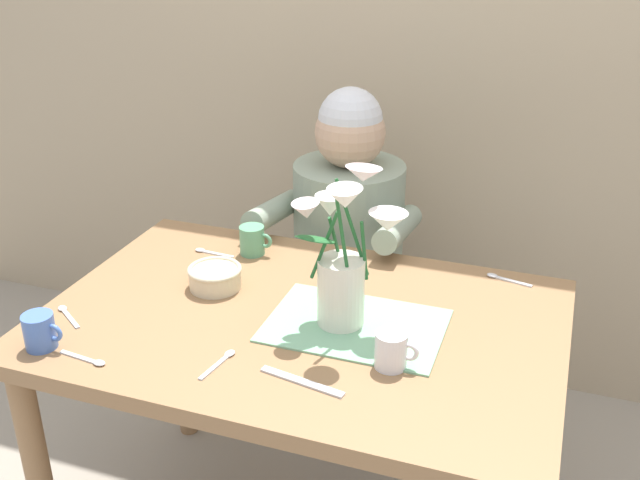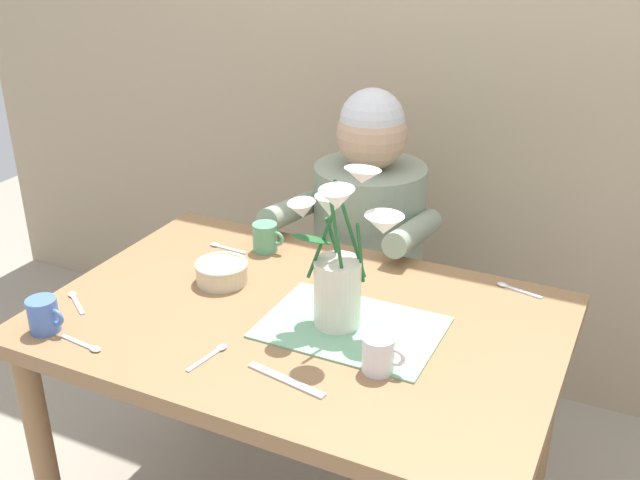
{
  "view_description": "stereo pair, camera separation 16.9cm",
  "coord_description": "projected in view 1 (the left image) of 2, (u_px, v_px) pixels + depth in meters",
  "views": [
    {
      "loc": [
        0.54,
        -1.4,
        1.64
      ],
      "look_at": [
        0.03,
        0.05,
        0.92
      ],
      "focal_mm": 41.77,
      "sensor_mm": 36.0,
      "label": 1
    },
    {
      "loc": [
        0.7,
        -1.33,
        1.64
      ],
      "look_at": [
        0.03,
        0.05,
        0.92
      ],
      "focal_mm": 41.77,
      "sensor_mm": 36.0,
      "label": 2
    }
  ],
  "objects": [
    {
      "name": "coffee_cup",
      "position": [
        253.0,
        240.0,
        2.03
      ],
      "size": [
        0.09,
        0.07,
        0.08
      ],
      "color": "#569970",
      "rests_on": "dining_table"
    },
    {
      "name": "spoon_0",
      "position": [
        208.0,
        252.0,
        2.04
      ],
      "size": [
        0.12,
        0.02,
        0.01
      ],
      "color": "silver",
      "rests_on": "dining_table"
    },
    {
      "name": "tea_cup",
      "position": [
        392.0,
        350.0,
        1.54
      ],
      "size": [
        0.09,
        0.07,
        0.08
      ],
      "color": "silver",
      "rests_on": "dining_table"
    },
    {
      "name": "wood_panel_backdrop",
      "position": [
        414.0,
        25.0,
        2.42
      ],
      "size": [
        4.0,
        0.1,
        2.5
      ],
      "primitive_type": "cube",
      "color": "tan",
      "rests_on": "ground_plane"
    },
    {
      "name": "striped_placemat",
      "position": [
        356.0,
        325.0,
        1.7
      ],
      "size": [
        0.4,
        0.28,
        0.0
      ],
      "primitive_type": "cube",
      "color": "#7AB289",
      "rests_on": "dining_table"
    },
    {
      "name": "spoon_2",
      "position": [
        66.0,
        313.0,
        1.75
      ],
      "size": [
        0.11,
        0.08,
        0.01
      ],
      "color": "silver",
      "rests_on": "dining_table"
    },
    {
      "name": "dinner_knife",
      "position": [
        302.0,
        382.0,
        1.5
      ],
      "size": [
        0.19,
        0.05,
        0.0
      ],
      "primitive_type": "cube",
      "rotation": [
        0.0,
        0.0,
        -0.18
      ],
      "color": "silver",
      "rests_on": "dining_table"
    },
    {
      "name": "dining_table",
      "position": [
        302.0,
        351.0,
        1.78
      ],
      "size": [
        1.2,
        0.8,
        0.74
      ],
      "color": "olive",
      "rests_on": "ground_plane"
    },
    {
      "name": "spoon_3",
      "position": [
        223.0,
        360.0,
        1.57
      ],
      "size": [
        0.03,
        0.12,
        0.01
      ],
      "color": "silver",
      "rests_on": "dining_table"
    },
    {
      "name": "flower_vase",
      "position": [
        345.0,
        258.0,
        1.64
      ],
      "size": [
        0.27,
        0.23,
        0.37
      ],
      "color": "silver",
      "rests_on": "dining_table"
    },
    {
      "name": "seated_person",
      "position": [
        347.0,
        266.0,
        2.36
      ],
      "size": [
        0.45,
        0.47,
        1.14
      ],
      "rotation": [
        0.0,
        0.0,
        -0.06
      ],
      "color": "#4C4C56",
      "rests_on": "ground_plane"
    },
    {
      "name": "ceramic_mug",
      "position": [
        40.0,
        331.0,
        1.6
      ],
      "size": [
        0.09,
        0.07,
        0.08
      ],
      "color": "#476BB7",
      "rests_on": "dining_table"
    },
    {
      "name": "spoon_1",
      "position": [
        502.0,
        278.0,
        1.9
      ],
      "size": [
        0.12,
        0.04,
        0.01
      ],
      "color": "silver",
      "rests_on": "dining_table"
    },
    {
      "name": "ceramic_bowl",
      "position": [
        215.0,
        276.0,
        1.86
      ],
      "size": [
        0.14,
        0.14,
        0.06
      ],
      "color": "beige",
      "rests_on": "dining_table"
    },
    {
      "name": "spoon_4",
      "position": [
        90.0,
        360.0,
        1.57
      ],
      "size": [
        0.12,
        0.03,
        0.01
      ],
      "color": "silver",
      "rests_on": "dining_table"
    }
  ]
}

